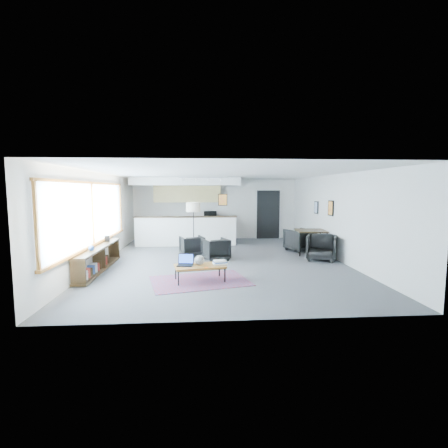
{
  "coord_description": "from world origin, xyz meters",
  "views": [
    {
      "loc": [
        -0.6,
        -9.56,
        2.12
      ],
      "look_at": [
        0.09,
        0.4,
        1.07
      ],
      "focal_mm": 26.0,
      "sensor_mm": 36.0,
      "label": 1
    }
  ],
  "objects": [
    {
      "name": "wall_art_upper",
      "position": [
        3.47,
        1.7,
        1.5
      ],
      "size": [
        0.03,
        0.34,
        0.44
      ],
      "color": "black",
      "rests_on": "room"
    },
    {
      "name": "coaster",
      "position": [
        -0.51,
        -2.41,
        0.38
      ],
      "size": [
        0.11,
        0.11,
        0.01
      ],
      "rotation": [
        0.0,
        0.0,
        0.17
      ],
      "color": "#E5590C",
      "rests_on": "coffee_table"
    },
    {
      "name": "dining_chair_far",
      "position": [
        2.81,
        1.42,
        0.36
      ],
      "size": [
        0.92,
        0.9,
        0.73
      ],
      "primitive_type": "imported",
      "rotation": [
        0.0,
        0.0,
        3.57
      ],
      "color": "black",
      "rests_on": "floor"
    },
    {
      "name": "doorway",
      "position": [
        2.3,
        4.42,
        1.07
      ],
      "size": [
        1.1,
        0.12,
        2.15
      ],
      "color": "black",
      "rests_on": "room"
    },
    {
      "name": "kitchenette",
      "position": [
        -1.2,
        3.71,
        1.38
      ],
      "size": [
        4.2,
        1.96,
        2.6
      ],
      "color": "white",
      "rests_on": "floor"
    },
    {
      "name": "armchair_right",
      "position": [
        -0.18,
        0.13,
        0.36
      ],
      "size": [
        0.89,
        0.86,
        0.73
      ],
      "primitive_type": "imported",
      "rotation": [
        0.0,
        0.0,
        3.49
      ],
      "color": "black",
      "rests_on": "floor"
    },
    {
      "name": "window",
      "position": [
        -3.46,
        -0.9,
        1.46
      ],
      "size": [
        0.1,
        5.95,
        1.66
      ],
      "color": "#8CBFFF",
      "rests_on": "room"
    },
    {
      "name": "ceramic_pot",
      "position": [
        -0.66,
        -2.11,
        0.49
      ],
      "size": [
        0.23,
        0.23,
        0.23
      ],
      "rotation": [
        0.0,
        0.0,
        0.13
      ],
      "color": "gray",
      "rests_on": "coffee_table"
    },
    {
      "name": "armchair_left",
      "position": [
        -0.92,
        0.77,
        0.36
      ],
      "size": [
        0.85,
        0.82,
        0.71
      ],
      "primitive_type": "imported",
      "rotation": [
        0.0,
        0.0,
        3.44
      ],
      "color": "black",
      "rests_on": "floor"
    },
    {
      "name": "kilim_rug",
      "position": [
        -0.65,
        -2.15,
        0.01
      ],
      "size": [
        2.49,
        1.98,
        0.01
      ],
      "rotation": [
        0.0,
        0.0,
        0.24
      ],
      "color": "#552D44",
      "rests_on": "floor"
    },
    {
      "name": "wall_art_lower",
      "position": [
        3.47,
        0.4,
        1.55
      ],
      "size": [
        0.03,
        0.38,
        0.48
      ],
      "color": "black",
      "rests_on": "room"
    },
    {
      "name": "book_stack",
      "position": [
        -0.18,
        -2.08,
        0.42
      ],
      "size": [
        0.36,
        0.31,
        0.1
      ],
      "rotation": [
        0.0,
        0.0,
        0.16
      ],
      "color": "silver",
      "rests_on": "coffee_table"
    },
    {
      "name": "dining_chair_near",
      "position": [
        3.0,
        -0.15,
        0.36
      ],
      "size": [
        0.92,
        0.9,
        0.73
      ],
      "primitive_type": "imported",
      "rotation": [
        0.0,
        0.0,
        -0.43
      ],
      "color": "black",
      "rests_on": "floor"
    },
    {
      "name": "coffee_table",
      "position": [
        -0.65,
        -2.15,
        0.35
      ],
      "size": [
        1.25,
        0.82,
        0.38
      ],
      "rotation": [
        0.0,
        0.0,
        0.19
      ],
      "color": "brown",
      "rests_on": "floor"
    },
    {
      "name": "track_light",
      "position": [
        -0.59,
        2.2,
        2.53
      ],
      "size": [
        1.6,
        0.07,
        0.15
      ],
      "color": "silver",
      "rests_on": "room"
    },
    {
      "name": "laptop",
      "position": [
        -0.98,
        -2.11,
        0.45
      ],
      "size": [
        0.39,
        0.34,
        0.26
      ],
      "rotation": [
        0.0,
        0.0,
        -0.13
      ],
      "color": "black",
      "rests_on": "coffee_table"
    },
    {
      "name": "console",
      "position": [
        -3.3,
        -1.05,
        0.33
      ],
      "size": [
        0.35,
        3.0,
        0.8
      ],
      "color": "#2F2110",
      "rests_on": "floor"
    },
    {
      "name": "microwave",
      "position": [
        -0.24,
        4.15,
        1.11
      ],
      "size": [
        0.53,
        0.3,
        0.36
      ],
      "primitive_type": "imported",
      "rotation": [
        0.0,
        0.0,
        -0.0
      ],
      "color": "black",
      "rests_on": "kitchenette"
    },
    {
      "name": "dining_table",
      "position": [
        3.0,
        0.85,
        0.73
      ],
      "size": [
        1.05,
        1.05,
        0.8
      ],
      "rotation": [
        0.0,
        0.0,
        -0.11
      ],
      "color": "#2F2110",
      "rests_on": "floor"
    },
    {
      "name": "room",
      "position": [
        0.0,
        0.0,
        1.3
      ],
      "size": [
        7.02,
        9.02,
        2.62
      ],
      "color": "#474749",
      "rests_on": "ground"
    },
    {
      "name": "floor_lamp",
      "position": [
        -0.88,
        1.55,
        1.47
      ],
      "size": [
        0.57,
        0.57,
        1.7
      ],
      "rotation": [
        0.0,
        0.0,
        -0.19
      ],
      "color": "black",
      "rests_on": "floor"
    }
  ]
}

